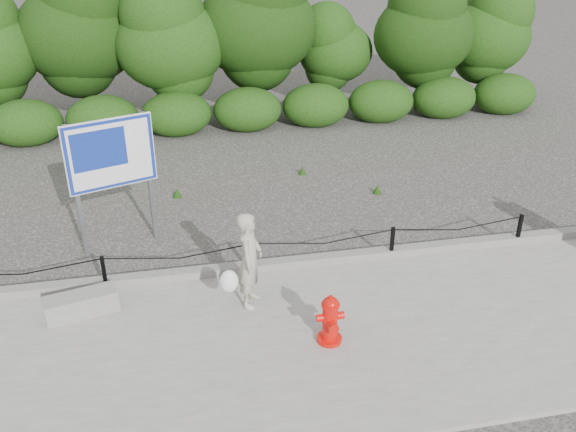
# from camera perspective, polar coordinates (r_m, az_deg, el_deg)

# --- Properties ---
(ground) EXTENTS (90.00, 90.00, 0.00)m
(ground) POSITION_cam_1_polar(r_m,az_deg,el_deg) (10.71, -3.13, -5.56)
(ground) COLOR #2D2B28
(ground) RESTS_ON ground
(sidewalk) EXTENTS (14.00, 4.00, 0.08)m
(sidewalk) POSITION_cam_1_polar(r_m,az_deg,el_deg) (9.08, -1.19, -12.06)
(sidewalk) COLOR gray
(sidewalk) RESTS_ON ground
(curb) EXTENTS (14.00, 0.22, 0.14)m
(curb) POSITION_cam_1_polar(r_m,az_deg,el_deg) (10.67, -3.19, -4.74)
(curb) COLOR slate
(curb) RESTS_ON sidewalk
(chain_barrier) EXTENTS (10.06, 0.06, 0.60)m
(chain_barrier) POSITION_cam_1_polar(r_m,az_deg,el_deg) (10.47, -3.19, -3.45)
(chain_barrier) COLOR black
(chain_barrier) RESTS_ON sidewalk
(treeline) EXTENTS (20.33, 3.69, 4.74)m
(treeline) POSITION_cam_1_polar(r_m,az_deg,el_deg) (18.16, -9.80, 16.58)
(treeline) COLOR black
(treeline) RESTS_ON ground
(fire_hydrant) EXTENTS (0.41, 0.41, 0.79)m
(fire_hydrant) POSITION_cam_1_polar(r_m,az_deg,el_deg) (8.89, 3.96, -9.69)
(fire_hydrant) COLOR red
(fire_hydrant) RESTS_ON sidewalk
(pedestrian) EXTENTS (0.78, 0.68, 1.60)m
(pedestrian) POSITION_cam_1_polar(r_m,az_deg,el_deg) (9.45, -3.71, -4.26)
(pedestrian) COLOR #A6A28E
(pedestrian) RESTS_ON sidewalk
(concrete_block) EXTENTS (1.15, 0.63, 0.35)m
(concrete_block) POSITION_cam_1_polar(r_m,az_deg,el_deg) (10.07, -18.74, -7.79)
(concrete_block) COLOR gray
(concrete_block) RESTS_ON sidewalk
(advertising_sign) EXTENTS (1.50, 0.62, 2.53)m
(advertising_sign) POSITION_cam_1_polar(r_m,az_deg,el_deg) (11.16, -16.25, 5.07)
(advertising_sign) COLOR slate
(advertising_sign) RESTS_ON ground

